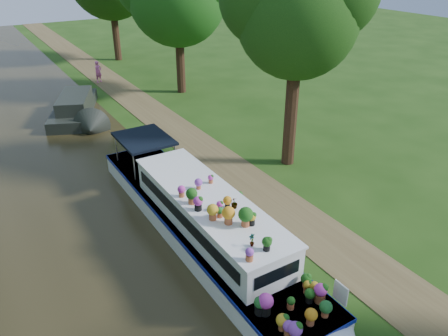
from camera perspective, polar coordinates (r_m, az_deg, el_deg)
ground at (r=15.75m, az=4.33°, el=-6.62°), size 100.00×100.00×0.00m
canal_water at (r=13.79m, az=-17.08°, el=-13.57°), size 10.00×100.00×0.02m
towpath at (r=16.37m, az=7.77°, el=-5.31°), size 2.20×100.00×0.03m
plant_boat at (r=13.91m, az=-1.96°, el=-7.40°), size 2.29×13.52×2.23m
tree_near_overhang at (r=18.00m, az=9.56°, el=19.99°), size 5.52×5.28×8.99m
second_boat at (r=26.17m, az=-18.83°, el=7.42°), size 4.15×7.27×1.32m
pedestrian_pink at (r=32.66m, az=-16.10°, el=11.99°), size 0.64×0.54×1.49m
verge_plant at (r=15.95m, az=0.79°, el=-5.18°), size 0.39×0.34×0.41m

